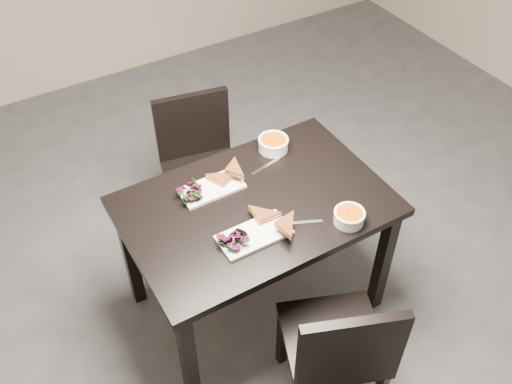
# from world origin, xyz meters

# --- Properties ---
(ground) EXTENTS (5.00, 5.00, 0.00)m
(ground) POSITION_xyz_m (0.00, 0.00, 0.00)
(ground) COLOR #47474C
(ground) RESTS_ON ground
(table) EXTENTS (1.20, 0.80, 0.75)m
(table) POSITION_xyz_m (-0.33, -0.06, 0.65)
(table) COLOR black
(table) RESTS_ON ground
(chair_near) EXTENTS (0.54, 0.54, 0.85)m
(chair_near) POSITION_xyz_m (-0.33, -0.74, 0.48)
(chair_near) COLOR black
(chair_near) RESTS_ON ground
(chair_far) EXTENTS (0.49, 0.49, 0.85)m
(chair_far) POSITION_xyz_m (-0.29, 0.62, 0.48)
(chair_far) COLOR black
(chair_far) RESTS_ON ground
(plate_near) EXTENTS (0.32, 0.16, 0.02)m
(plate_near) POSITION_xyz_m (-0.44, -0.23, 0.76)
(plate_near) COLOR white
(plate_near) RESTS_ON table
(sandwich_near) EXTENTS (0.16, 0.12, 0.05)m
(sandwich_near) POSITION_xyz_m (-0.37, -0.22, 0.79)
(sandwich_near) COLOR #974B1F
(sandwich_near) RESTS_ON plate_near
(salad_near) EXTENTS (0.10, 0.09, 0.04)m
(salad_near) POSITION_xyz_m (-0.54, -0.23, 0.79)
(salad_near) COLOR black
(salad_near) RESTS_ON plate_near
(soup_bowl_near) EXTENTS (0.14, 0.14, 0.06)m
(soup_bowl_near) POSITION_xyz_m (-0.04, -0.37, 0.79)
(soup_bowl_near) COLOR white
(soup_bowl_near) RESTS_ON table
(cutlery_near) EXTENTS (0.17, 0.09, 0.00)m
(cutlery_near) POSITION_xyz_m (-0.21, -0.27, 0.75)
(cutlery_near) COLOR silver
(cutlery_near) RESTS_ON table
(plate_far) EXTENTS (0.30, 0.15, 0.01)m
(plate_far) POSITION_xyz_m (-0.46, 0.12, 0.76)
(plate_far) COLOR white
(plate_far) RESTS_ON table
(sandwich_far) EXTENTS (0.18, 0.16, 0.05)m
(sandwich_far) POSITION_xyz_m (-0.40, 0.11, 0.79)
(sandwich_far) COLOR #974B1F
(sandwich_far) RESTS_ON plate_far
(salad_far) EXTENTS (0.09, 0.08, 0.04)m
(salad_far) POSITION_xyz_m (-0.56, 0.12, 0.79)
(salad_far) COLOR black
(salad_far) RESTS_ON plate_far
(soup_bowl_far) EXTENTS (0.15, 0.15, 0.07)m
(soup_bowl_far) POSITION_xyz_m (-0.06, 0.22, 0.79)
(soup_bowl_far) COLOR white
(soup_bowl_far) RESTS_ON table
(cutlery_far) EXTENTS (0.18, 0.05, 0.00)m
(cutlery_far) POSITION_xyz_m (-0.16, 0.13, 0.75)
(cutlery_far) COLOR silver
(cutlery_far) RESTS_ON table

